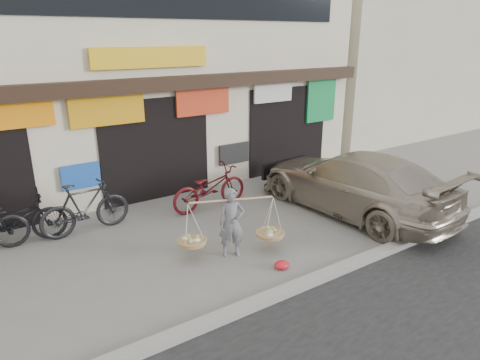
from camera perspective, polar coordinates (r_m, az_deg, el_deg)
ground at (r=9.06m, az=-1.70°, el=-8.96°), size 70.00×70.00×0.00m
kerb at (r=7.64m, az=6.58°, el=-14.31°), size 70.00×0.25×0.12m
shophouse_block at (r=13.91m, az=-16.57°, el=14.86°), size 14.00×6.32×7.00m
neighbor_east at (r=22.50m, az=18.97°, el=15.20°), size 12.00×7.00×6.40m
street_vendor at (r=8.49m, az=-1.13°, el=-6.12°), size 2.04×1.15×1.41m
bike_0 at (r=10.07m, az=-28.16°, el=-4.83°), size 2.18×0.84×1.13m
bike_1 at (r=10.07m, az=-19.94°, el=-3.47°), size 2.00×0.66×1.19m
bike_2 at (r=10.85m, az=-4.08°, el=-1.01°), size 2.13×0.82×1.11m
suv at (r=10.96m, az=14.88°, el=-0.28°), size 2.48×5.34×1.51m
red_bag at (r=8.32m, az=5.59°, el=-11.19°), size 0.31×0.25×0.14m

